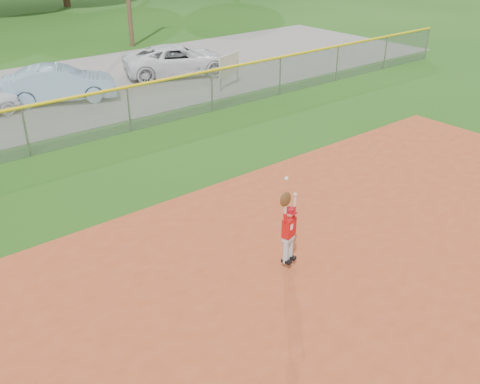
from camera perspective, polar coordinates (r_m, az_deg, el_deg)
name	(u,v)px	position (r m, az deg, el deg)	size (l,w,h in m)	color
ground	(247,341)	(9.17, 0.72, -15.59)	(120.00, 120.00, 0.00)	#204F12
car_blue	(60,84)	(21.71, -18.68, 10.88)	(1.44, 4.14, 1.36)	#82A9C2
car_white_b	(178,60)	(24.55, -6.63, 13.79)	(2.21, 4.80, 1.33)	white
sponsor_sign	(229,66)	(22.48, -1.17, 13.32)	(1.46, 0.65, 1.39)	gray
outfield_fence	(25,128)	(16.66, -21.95, 6.33)	(40.06, 0.10, 1.55)	gray
ballplayer	(288,227)	(10.32, 5.18, -3.71)	(0.53, 0.27, 1.91)	silver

